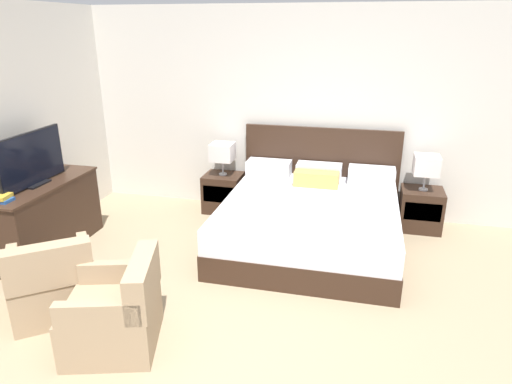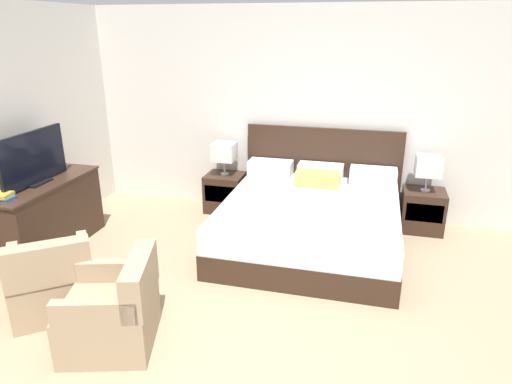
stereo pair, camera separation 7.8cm
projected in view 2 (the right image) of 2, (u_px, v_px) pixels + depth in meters
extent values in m
plane|color=#998466|center=(204.00, 362.00, 3.49)|extent=(9.71, 9.71, 0.00)
cube|color=beige|center=(288.00, 113.00, 6.00)|extent=(6.57, 0.06, 2.68)
cube|color=beige|center=(5.00, 133.00, 4.87)|extent=(0.06, 5.04, 2.68)
cube|color=#332116|center=(309.00, 236.00, 5.25)|extent=(1.95, 2.06, 0.28)
cube|color=silver|center=(310.00, 214.00, 5.15)|extent=(1.93, 2.04, 0.27)
cube|color=#332116|center=(322.00, 172.00, 6.05)|extent=(2.03, 0.05, 1.18)
cube|color=silver|center=(270.00, 168.00, 6.01)|extent=(0.57, 0.28, 0.20)
cube|color=silver|center=(320.00, 172.00, 5.86)|extent=(0.57, 0.28, 0.20)
cube|color=silver|center=(373.00, 176.00, 5.70)|extent=(0.57, 0.28, 0.20)
cube|color=tan|center=(317.00, 179.00, 5.61)|extent=(0.55, 0.22, 0.18)
cube|color=#332116|center=(225.00, 192.00, 6.28)|extent=(0.50, 0.44, 0.52)
cube|color=black|center=(220.00, 194.00, 6.06)|extent=(0.43, 0.01, 0.23)
cube|color=#332116|center=(422.00, 210.00, 5.67)|extent=(0.50, 0.44, 0.52)
cube|color=black|center=(424.00, 213.00, 5.45)|extent=(0.43, 0.01, 0.23)
cylinder|color=#B7B7BC|center=(225.00, 174.00, 6.19)|extent=(0.11, 0.11, 0.02)
cylinder|color=#B7B7BC|center=(225.00, 167.00, 6.15)|extent=(0.02, 0.02, 0.19)
cube|color=silver|center=(224.00, 152.00, 6.08)|extent=(0.30, 0.30, 0.23)
cylinder|color=#B7B7BC|center=(425.00, 190.00, 5.57)|extent=(0.11, 0.11, 0.02)
cylinder|color=#B7B7BC|center=(426.00, 182.00, 5.54)|extent=(0.02, 0.02, 0.19)
cube|color=silver|center=(429.00, 166.00, 5.47)|extent=(0.30, 0.30, 0.23)
cube|color=#332116|center=(46.00, 216.00, 5.14)|extent=(0.53, 1.39, 0.80)
cube|color=#382419|center=(40.00, 183.00, 5.00)|extent=(0.55, 1.43, 0.02)
cube|color=black|center=(37.00, 183.00, 4.96)|extent=(0.18, 0.30, 0.02)
cube|color=black|center=(33.00, 158.00, 4.86)|extent=(0.04, 0.96, 0.57)
cube|color=black|center=(35.00, 158.00, 4.86)|extent=(0.01, 0.94, 0.54)
cube|color=#234C8E|center=(1.00, 198.00, 4.49)|extent=(0.25, 0.15, 0.03)
cube|color=gold|center=(0.00, 195.00, 4.48)|extent=(0.22, 0.21, 0.04)
cube|color=#9E8466|center=(54.00, 288.00, 4.10)|extent=(0.95, 0.95, 0.40)
cube|color=#9E8466|center=(47.00, 264.00, 3.74)|extent=(0.63, 0.55, 0.36)
cube|color=#9E8466|center=(11.00, 266.00, 3.89)|extent=(0.46, 0.55, 0.18)
cube|color=#9E8466|center=(84.00, 253.00, 4.11)|extent=(0.46, 0.55, 0.18)
cube|color=#9E8466|center=(110.00, 321.00, 3.64)|extent=(0.85, 0.85, 0.40)
cube|color=#9E8466|center=(140.00, 279.00, 3.52)|extent=(0.35, 0.70, 0.36)
cube|color=#9E8466|center=(95.00, 312.00, 3.26)|extent=(0.63, 0.26, 0.18)
cube|color=#9E8466|center=(116.00, 271.00, 3.82)|extent=(0.63, 0.26, 0.18)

